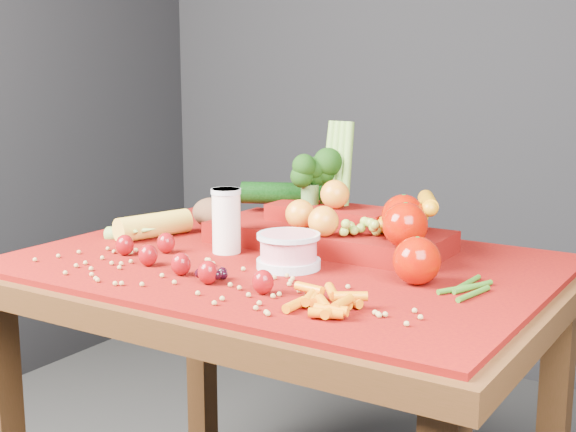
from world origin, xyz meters
The scene contains 12 objects.
table centered at (0.00, 0.00, 0.66)m, with size 1.10×0.80×0.75m.
red_cloth centered at (0.00, 0.00, 0.76)m, with size 1.05×0.75×0.01m, color #750E03.
milk_glass centered at (-0.14, -0.01, 0.83)m, with size 0.06×0.06×0.14m.
yogurt_bowl centered at (0.04, -0.05, 0.80)m, with size 0.13×0.13×0.07m.
strawberry_scatter centered at (-0.13, -0.17, 0.79)m, with size 0.44×0.18×0.05m.
dark_grape_cluster centered at (-0.03, -0.20, 0.78)m, with size 0.06×0.05×0.03m, color black, non-canonical shape.
soybean_scatter centered at (0.00, -0.20, 0.77)m, with size 0.84×0.24×0.01m, color tan, non-canonical shape.
corn_ear centered at (-0.37, -0.01, 0.78)m, with size 0.22×0.26×0.06m.
potato centered at (-0.31, 0.17, 0.80)m, with size 0.11×0.08×0.07m, color brown.
baby_carrot_pile centered at (0.23, -0.25, 0.78)m, with size 0.17×0.17×0.03m, color orange, non-canonical shape.
green_bean_pile centered at (0.40, -0.01, 0.77)m, with size 0.14×0.12×0.01m, color #2D6316, non-canonical shape.
produce_mound centered at (0.06, 0.15, 0.82)m, with size 0.59×0.37×0.27m.
Camera 1 is at (0.85, -1.33, 1.16)m, focal length 50.00 mm.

